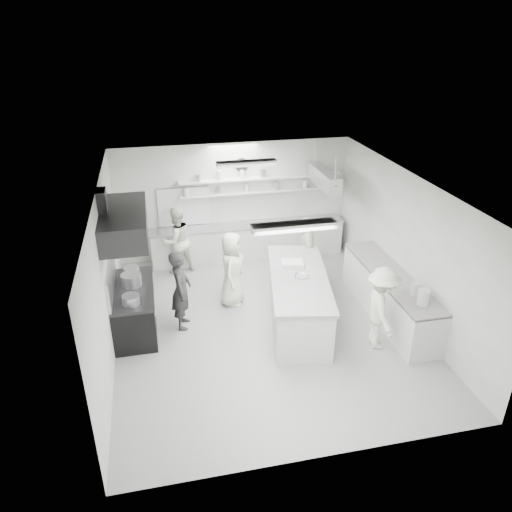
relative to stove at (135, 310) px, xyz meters
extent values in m
cube|color=#9B9B9C|center=(2.60, -0.40, -0.46)|extent=(6.00, 7.00, 0.02)
cube|color=white|center=(2.60, -0.40, 2.56)|extent=(6.00, 7.00, 0.02)
cube|color=silver|center=(2.60, 3.10, 1.05)|extent=(6.00, 0.04, 3.00)
cube|color=silver|center=(2.60, -3.90, 1.05)|extent=(6.00, 0.04, 3.00)
cube|color=silver|center=(-0.40, -0.40, 1.05)|extent=(0.04, 7.00, 3.00)
cube|color=silver|center=(5.60, -0.40, 1.05)|extent=(0.04, 7.00, 3.00)
cube|color=black|center=(0.00, 0.00, 0.00)|extent=(0.80, 1.80, 0.90)
cube|color=#252527|center=(0.00, 0.00, 1.90)|extent=(0.85, 2.00, 0.50)
cube|color=silver|center=(2.90, 2.80, 0.01)|extent=(5.00, 0.60, 0.92)
cube|color=silver|center=(3.30, 2.97, 1.30)|extent=(4.20, 0.26, 0.04)
cube|color=silver|center=(3.30, 2.97, 1.65)|extent=(4.20, 0.26, 0.04)
cube|color=black|center=(1.30, 3.08, 1.00)|extent=(1.30, 0.04, 1.00)
cylinder|color=white|center=(2.80, 3.06, 2.00)|extent=(0.32, 0.05, 0.32)
cube|color=silver|center=(5.25, -0.60, 0.02)|extent=(0.74, 3.30, 0.94)
cube|color=#B7B9BC|center=(4.60, 2.00, 1.85)|extent=(0.30, 1.60, 0.40)
cube|color=silver|center=(2.60, -2.20, 2.49)|extent=(1.30, 0.25, 0.10)
cube|color=silver|center=(2.60, 1.40, 2.49)|extent=(1.30, 0.25, 0.10)
cube|color=silver|center=(3.29, -0.46, 0.07)|extent=(1.58, 2.97, 1.04)
cylinder|color=#B7B9BC|center=(0.00, 0.13, 0.61)|extent=(0.40, 0.40, 0.29)
imported|color=#2A2A2A|center=(0.95, -0.07, 0.40)|extent=(0.50, 0.67, 1.69)
imported|color=silver|center=(1.03, 2.36, 0.40)|extent=(1.03, 0.94, 1.71)
imported|color=silver|center=(2.10, 0.61, 0.39)|extent=(0.80, 0.96, 1.68)
imported|color=silver|center=(3.95, 1.15, 0.39)|extent=(0.57, 1.05, 1.69)
imported|color=silver|center=(4.57, -1.56, 0.38)|extent=(0.78, 1.16, 1.67)
imported|color=#B7B9BC|center=(3.33, -0.47, 0.62)|extent=(0.36, 0.36, 0.07)
imported|color=silver|center=(3.52, 0.03, 0.62)|extent=(0.24, 0.24, 0.06)
imported|color=silver|center=(5.27, -1.23, 0.52)|extent=(0.30, 0.30, 0.06)
camera|label=1|loc=(0.61, -8.63, 5.27)|focal=34.11mm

